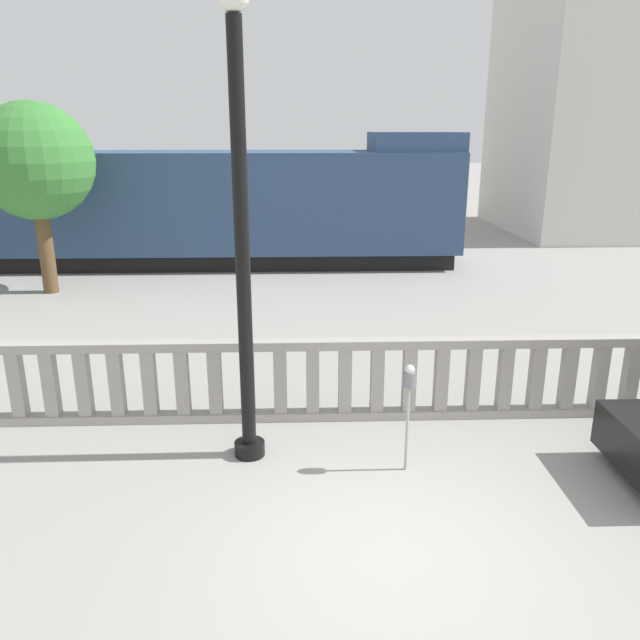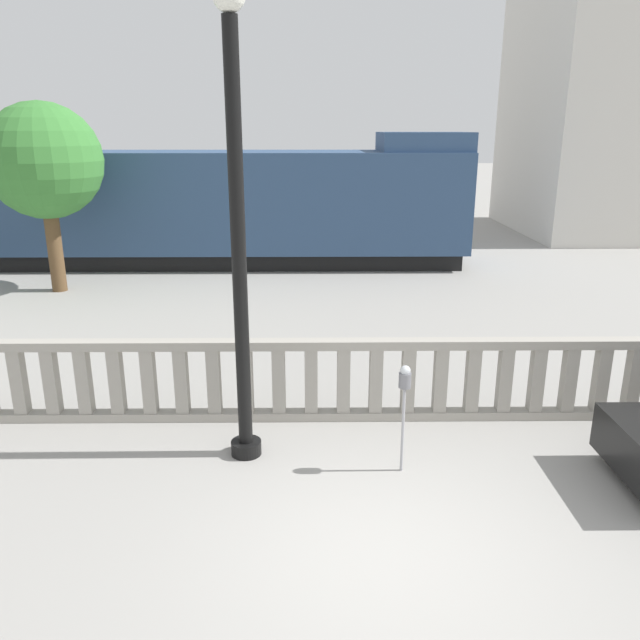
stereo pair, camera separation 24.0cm
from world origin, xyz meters
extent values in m
plane|color=gray|center=(0.00, 0.00, 0.00)|extent=(160.00, 160.00, 0.00)
cube|color=#9E998E|center=(0.00, 3.32, 0.07)|extent=(16.53, 0.24, 0.14)
cube|color=#9E998E|center=(0.00, 3.32, 1.26)|extent=(16.53, 0.24, 0.14)
cube|color=#9E998E|center=(-5.32, 3.32, 0.66)|extent=(0.20, 0.20, 1.05)
cube|color=#9E998E|center=(-4.82, 3.32, 0.66)|extent=(0.20, 0.20, 1.05)
cube|color=#9E998E|center=(-4.31, 3.32, 0.66)|extent=(0.20, 0.20, 1.05)
cube|color=#9E998E|center=(-3.80, 3.32, 0.66)|extent=(0.20, 0.20, 1.05)
cube|color=#9E998E|center=(-3.30, 3.32, 0.66)|extent=(0.20, 0.20, 1.05)
cube|color=#9E998E|center=(-2.79, 3.32, 0.66)|extent=(0.20, 0.20, 1.05)
cube|color=#9E998E|center=(-2.28, 3.32, 0.66)|extent=(0.20, 0.20, 1.05)
cube|color=#9E998E|center=(-1.77, 3.32, 0.66)|extent=(0.20, 0.20, 1.05)
cube|color=#9E998E|center=(-1.27, 3.32, 0.66)|extent=(0.20, 0.20, 1.05)
cube|color=#9E998E|center=(-0.76, 3.32, 0.66)|extent=(0.20, 0.20, 1.05)
cube|color=#9E998E|center=(-0.25, 3.32, 0.66)|extent=(0.20, 0.20, 1.05)
cube|color=#9E998E|center=(0.25, 3.32, 0.66)|extent=(0.20, 0.20, 1.05)
cube|color=#9E998E|center=(0.76, 3.32, 0.66)|extent=(0.20, 0.20, 1.05)
cube|color=#9E998E|center=(1.27, 3.32, 0.66)|extent=(0.20, 0.20, 1.05)
cube|color=#9E998E|center=(1.77, 3.32, 0.66)|extent=(0.20, 0.20, 1.05)
cube|color=#9E998E|center=(2.28, 3.32, 0.66)|extent=(0.20, 0.20, 1.05)
cube|color=#9E998E|center=(2.79, 3.32, 0.66)|extent=(0.20, 0.20, 1.05)
cube|color=#9E998E|center=(3.30, 3.32, 0.66)|extent=(0.20, 0.20, 1.05)
cube|color=#9E998E|center=(3.80, 3.32, 0.66)|extent=(0.20, 0.20, 1.05)
cube|color=#9E998E|center=(4.31, 3.32, 0.66)|extent=(0.20, 0.20, 1.05)
cylinder|color=black|center=(-1.68, 2.21, 0.10)|extent=(0.43, 0.43, 0.20)
cylinder|color=black|center=(-1.68, 2.21, 2.95)|extent=(0.19, 0.19, 5.51)
cylinder|color=#99999E|center=(0.46, 1.74, 0.61)|extent=(0.04, 0.04, 1.22)
cylinder|color=slate|center=(0.46, 1.74, 1.32)|extent=(0.16, 0.16, 0.20)
sphere|color=#B2B7BC|center=(0.46, 1.74, 1.45)|extent=(0.14, 0.14, 0.14)
cube|color=black|center=(-5.19, 15.30, 0.28)|extent=(18.59, 2.54, 0.55)
cube|color=navy|center=(-5.19, 15.30, 2.14)|extent=(18.97, 3.17, 3.18)
cube|color=navy|center=(2.88, 15.30, 4.03)|extent=(2.85, 2.86, 0.60)
cube|color=beige|center=(13.73, 22.41, 5.90)|extent=(10.54, 8.86, 11.79)
cylinder|color=brown|center=(-7.97, 11.64, 1.22)|extent=(0.41, 0.41, 2.44)
sphere|color=#387A33|center=(-7.97, 11.64, 3.61)|extent=(3.11, 3.11, 3.11)
camera|label=1|loc=(-0.96, -5.73, 4.44)|focal=35.00mm
camera|label=2|loc=(-0.72, -5.73, 4.44)|focal=35.00mm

